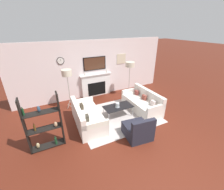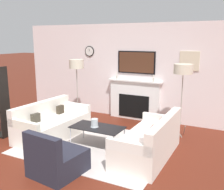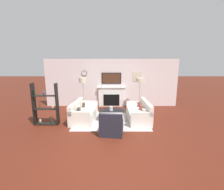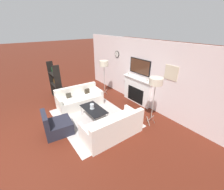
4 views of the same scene
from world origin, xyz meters
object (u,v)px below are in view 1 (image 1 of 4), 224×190
Objects in this scene: armchair at (138,130)px; floor_lamp_right at (130,65)px; couch_left at (87,118)px; shelf_unit at (44,125)px; hurricane_candle at (117,105)px; floor_lamp_left at (67,73)px; couch_right at (142,103)px; coffee_table at (118,107)px.

floor_lamp_right is at bearing 62.89° from armchair.
couch_left is 1.55m from shelf_unit.
shelf_unit reaches higher than hurricane_candle.
armchair is 3.46m from floor_lamp_left.
couch_right is (2.42, -0.00, 0.00)m from couch_left.
armchair is at bearing -18.01° from shelf_unit.
hurricane_candle reaches higher than coffee_table.
couch_right reaches higher than hurricane_candle.
shelf_unit is (-2.61, 0.85, 0.50)m from armchair.
hurricane_candle is at bearing -2.16° from couch_left.
couch_left is 2.42m from couch_right.
couch_right is at bearing 7.72° from shelf_unit.
armchair is at bearing -131.03° from couch_right.
couch_right is at bearing -100.13° from floor_lamp_right.
hurricane_candle is 2.64m from shelf_unit.
hurricane_candle is at bearing 91.23° from armchair.
armchair is 0.53× the size of floor_lamp_left.
coffee_table is 0.67× the size of shelf_unit.
floor_lamp_left is at bearing 117.81° from armchair.
hurricane_candle is at bearing -134.38° from floor_lamp_right.
couch_right reaches higher than couch_left.
shelf_unit is at bearing -172.28° from couch_right.
floor_lamp_left is 2.42m from shelf_unit.
floor_lamp_left is 2.95m from floor_lamp_right.
hurricane_candle is 0.11× the size of shelf_unit.
coffee_table is at bearing 89.10° from armchair.
floor_lamp_left reaches higher than coffee_table.
shelf_unit is (-1.12, -1.99, -0.80)m from floor_lamp_left.
floor_lamp_right is (1.45, 2.84, 1.32)m from armchair.
couch_right is 1.17m from coffee_table.
shelf_unit is at bearing -153.98° from floor_lamp_right.
floor_lamp_right is at bearing 26.02° from shelf_unit.
floor_lamp_right reaches higher than couch_left.
coffee_table is (0.02, 1.35, 0.15)m from armchair.
floor_lamp_right reaches higher than hurricane_candle.
couch_right is 1.67× the size of coffee_table.
shelf_unit is (-2.64, -0.50, 0.34)m from coffee_table.
floor_lamp_right is (1.48, 1.51, 1.06)m from hurricane_candle.
couch_left is 1.84m from armchair.
armchair is 2.79m from shelf_unit.
coffee_table is 0.65× the size of floor_lamp_left.
shelf_unit reaches higher than coffee_table.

